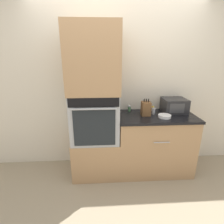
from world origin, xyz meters
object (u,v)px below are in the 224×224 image
object	(u,v)px
condiment_jar_mid	(154,111)
wall_oven	(95,116)
microwave	(174,105)
bowl	(165,116)
knife_block	(146,108)
condiment_jar_far	(129,108)
condiment_jar_near	(153,109)

from	to	relation	value
condiment_jar_mid	wall_oven	bearing A→B (deg)	-176.16
microwave	bowl	distance (m)	0.33
wall_oven	knife_block	xyz separation A→B (m)	(0.74, 0.01, 0.10)
condiment_jar_far	knife_block	bearing A→B (deg)	-43.01
wall_oven	knife_block	bearing A→B (deg)	1.10
condiment_jar_mid	bowl	bearing A→B (deg)	-55.17
microwave	condiment_jar_far	xyz separation A→B (m)	(-0.68, 0.08, -0.06)
condiment_jar_near	knife_block	bearing A→B (deg)	-130.15
bowl	condiment_jar_far	size ratio (longest dim) A/B	1.87
knife_block	bowl	size ratio (longest dim) A/B	1.38
wall_oven	knife_block	size ratio (longest dim) A/B	2.80
condiment_jar_mid	condiment_jar_far	world-z (taller)	condiment_jar_far
wall_oven	condiment_jar_mid	bearing A→B (deg)	3.84
wall_oven	condiment_jar_mid	world-z (taller)	wall_oven
microwave	condiment_jar_mid	xyz separation A→B (m)	(-0.34, -0.07, -0.06)
microwave	condiment_jar_far	distance (m)	0.68
bowl	condiment_jar_far	bearing A→B (deg)	145.37
microwave	knife_block	size ratio (longest dim) A/B	1.42
microwave	knife_block	bearing A→B (deg)	-165.84
bowl	condiment_jar_far	world-z (taller)	condiment_jar_far
bowl	condiment_jar_mid	bearing A→B (deg)	124.83
knife_block	condiment_jar_mid	world-z (taller)	knife_block
condiment_jar_mid	condiment_jar_far	size ratio (longest dim) A/B	0.96
wall_oven	bowl	bearing A→B (deg)	-5.99
microwave	wall_oven	bearing A→B (deg)	-173.75
wall_oven	bowl	distance (m)	0.99
bowl	condiment_jar_far	distance (m)	0.55
bowl	condiment_jar_near	xyz separation A→B (m)	(-0.08, 0.31, 0.02)
wall_oven	microwave	xyz separation A→B (m)	(1.20, 0.13, 0.10)
wall_oven	bowl	size ratio (longest dim) A/B	3.87
wall_oven	condiment_jar_far	xyz separation A→B (m)	(0.53, 0.21, 0.04)
wall_oven	microwave	bearing A→B (deg)	6.25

